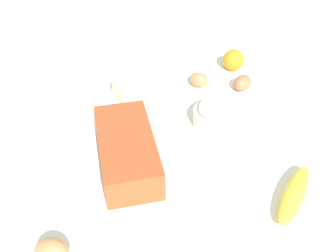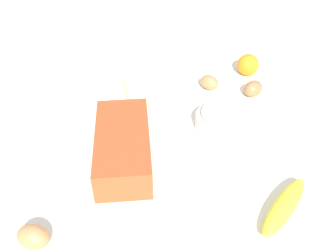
{
  "view_description": "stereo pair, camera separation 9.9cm",
  "coord_description": "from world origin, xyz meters",
  "px_view_note": "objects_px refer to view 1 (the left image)",
  "views": [
    {
      "loc": [
        -0.75,
        0.18,
        0.67
      ],
      "look_at": [
        0.0,
        0.0,
        0.04
      ],
      "focal_mm": 40.89,
      "sensor_mm": 36.0,
      "label": 1
    },
    {
      "loc": [
        -0.76,
        0.08,
        0.67
      ],
      "look_at": [
        0.0,
        0.0,
        0.04
      ],
      "focal_mm": 40.89,
      "sensor_mm": 36.0,
      "label": 2
    }
  ],
  "objects_px": {
    "loaf_pan": "(127,149)",
    "sugar_bowl": "(75,88)",
    "flour_bowl": "(217,115)",
    "orange_fruit": "(233,60)",
    "egg_loose": "(242,83)",
    "banana": "(294,194)",
    "egg_beside_bowl": "(199,80)",
    "egg_near_butter": "(52,251)",
    "butter_block": "(128,92)"
  },
  "relations": [
    {
      "from": "flour_bowl",
      "to": "sugar_bowl",
      "type": "relative_size",
      "value": 0.98
    },
    {
      "from": "banana",
      "to": "egg_loose",
      "type": "height_order",
      "value": "egg_loose"
    },
    {
      "from": "loaf_pan",
      "to": "flour_bowl",
      "type": "xyz_separation_m",
      "value": [
        0.09,
        -0.26,
        -0.01
      ]
    },
    {
      "from": "loaf_pan",
      "to": "egg_beside_bowl",
      "type": "height_order",
      "value": "loaf_pan"
    },
    {
      "from": "flour_bowl",
      "to": "egg_loose",
      "type": "xyz_separation_m",
      "value": [
        0.15,
        -0.13,
        -0.01
      ]
    },
    {
      "from": "loaf_pan",
      "to": "egg_loose",
      "type": "xyz_separation_m",
      "value": [
        0.24,
        -0.39,
        -0.02
      ]
    },
    {
      "from": "orange_fruit",
      "to": "egg_beside_bowl",
      "type": "bearing_deg",
      "value": 116.85
    },
    {
      "from": "loaf_pan",
      "to": "sugar_bowl",
      "type": "height_order",
      "value": "loaf_pan"
    },
    {
      "from": "sugar_bowl",
      "to": "butter_block",
      "type": "bearing_deg",
      "value": -108.51
    },
    {
      "from": "orange_fruit",
      "to": "egg_near_butter",
      "type": "relative_size",
      "value": 1.04
    },
    {
      "from": "sugar_bowl",
      "to": "banana",
      "type": "relative_size",
      "value": 0.72
    },
    {
      "from": "banana",
      "to": "egg_loose",
      "type": "xyz_separation_m",
      "value": [
        0.44,
        -0.06,
        0.0
      ]
    },
    {
      "from": "egg_beside_bowl",
      "to": "egg_loose",
      "type": "height_order",
      "value": "egg_loose"
    },
    {
      "from": "flour_bowl",
      "to": "orange_fruit",
      "type": "bearing_deg",
      "value": -28.91
    },
    {
      "from": "sugar_bowl",
      "to": "egg_loose",
      "type": "height_order",
      "value": "sugar_bowl"
    },
    {
      "from": "orange_fruit",
      "to": "egg_loose",
      "type": "height_order",
      "value": "orange_fruit"
    },
    {
      "from": "egg_near_butter",
      "to": "egg_beside_bowl",
      "type": "bearing_deg",
      "value": -41.07
    },
    {
      "from": "flour_bowl",
      "to": "banana",
      "type": "distance_m",
      "value": 0.3
    },
    {
      "from": "loaf_pan",
      "to": "orange_fruit",
      "type": "height_order",
      "value": "loaf_pan"
    },
    {
      "from": "banana",
      "to": "egg_near_butter",
      "type": "distance_m",
      "value": 0.52
    },
    {
      "from": "egg_beside_bowl",
      "to": "egg_loose",
      "type": "xyz_separation_m",
      "value": [
        -0.05,
        -0.13,
        0.0
      ]
    },
    {
      "from": "egg_beside_bowl",
      "to": "egg_loose",
      "type": "relative_size",
      "value": 0.94
    },
    {
      "from": "loaf_pan",
      "to": "sugar_bowl",
      "type": "bearing_deg",
      "value": 20.24
    },
    {
      "from": "loaf_pan",
      "to": "egg_near_butter",
      "type": "bearing_deg",
      "value": 142.58
    },
    {
      "from": "flour_bowl",
      "to": "orange_fruit",
      "type": "relative_size",
      "value": 1.89
    },
    {
      "from": "flour_bowl",
      "to": "loaf_pan",
      "type": "bearing_deg",
      "value": 108.65
    },
    {
      "from": "egg_near_butter",
      "to": "egg_beside_bowl",
      "type": "relative_size",
      "value": 1.13
    },
    {
      "from": "egg_beside_bowl",
      "to": "loaf_pan",
      "type": "bearing_deg",
      "value": 136.74
    },
    {
      "from": "egg_beside_bowl",
      "to": "flour_bowl",
      "type": "bearing_deg",
      "value": 177.67
    },
    {
      "from": "orange_fruit",
      "to": "loaf_pan",
      "type": "bearing_deg",
      "value": 131.08
    },
    {
      "from": "banana",
      "to": "egg_beside_bowl",
      "type": "height_order",
      "value": "egg_beside_bowl"
    },
    {
      "from": "loaf_pan",
      "to": "sugar_bowl",
      "type": "xyz_separation_m",
      "value": [
        0.31,
        0.11,
        -0.01
      ]
    },
    {
      "from": "egg_beside_bowl",
      "to": "banana",
      "type": "bearing_deg",
      "value": -171.88
    },
    {
      "from": "egg_near_butter",
      "to": "banana",
      "type": "bearing_deg",
      "value": -87.23
    },
    {
      "from": "egg_loose",
      "to": "butter_block",
      "type": "bearing_deg",
      "value": 86.01
    },
    {
      "from": "flour_bowl",
      "to": "orange_fruit",
      "type": "distance_m",
      "value": 0.31
    },
    {
      "from": "sugar_bowl",
      "to": "egg_loose",
      "type": "distance_m",
      "value": 0.51
    },
    {
      "from": "butter_block",
      "to": "egg_near_butter",
      "type": "distance_m",
      "value": 0.54
    },
    {
      "from": "loaf_pan",
      "to": "egg_beside_bowl",
      "type": "relative_size",
      "value": 4.72
    },
    {
      "from": "sugar_bowl",
      "to": "banana",
      "type": "bearing_deg",
      "value": -138.94
    },
    {
      "from": "flour_bowl",
      "to": "sugar_bowl",
      "type": "distance_m",
      "value": 0.43
    },
    {
      "from": "loaf_pan",
      "to": "butter_block",
      "type": "height_order",
      "value": "loaf_pan"
    },
    {
      "from": "loaf_pan",
      "to": "egg_loose",
      "type": "distance_m",
      "value": 0.46
    },
    {
      "from": "butter_block",
      "to": "egg_beside_bowl",
      "type": "relative_size",
      "value": 1.51
    },
    {
      "from": "orange_fruit",
      "to": "sugar_bowl",
      "type": "bearing_deg",
      "value": 95.02
    },
    {
      "from": "banana",
      "to": "orange_fruit",
      "type": "xyz_separation_m",
      "value": [
        0.56,
        -0.07,
        0.02
      ]
    },
    {
      "from": "loaf_pan",
      "to": "butter_block",
      "type": "xyz_separation_m",
      "value": [
        0.26,
        -0.04,
        -0.01
      ]
    },
    {
      "from": "flour_bowl",
      "to": "sugar_bowl",
      "type": "xyz_separation_m",
      "value": [
        0.22,
        0.37,
        -0.0
      ]
    },
    {
      "from": "loaf_pan",
      "to": "egg_near_butter",
      "type": "xyz_separation_m",
      "value": [
        -0.23,
        0.18,
        -0.02
      ]
    },
    {
      "from": "flour_bowl",
      "to": "egg_loose",
      "type": "bearing_deg",
      "value": -42.08
    }
  ]
}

